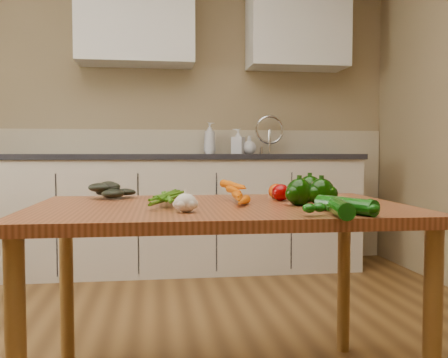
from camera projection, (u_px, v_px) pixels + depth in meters
room at (144, 59)px, 1.81m from camera, size 4.04×5.04×2.64m
counter_run at (177, 211)px, 3.87m from camera, size 2.84×0.64×1.14m
upper_cabinets at (214, 22)px, 3.96m from camera, size 2.15×0.35×0.70m
table at (220, 226)px, 1.81m from camera, size 1.36×0.88×0.72m
soap_bottle_a at (210, 138)px, 4.06m from camera, size 0.14×0.14×0.26m
soap_bottle_b at (238, 141)px, 4.02m from camera, size 0.13×0.12×0.20m
soap_bottle_c at (249, 145)px, 4.04m from camera, size 0.15×0.15×0.15m
carrot_bunch at (215, 195)px, 1.85m from camera, size 0.25×0.20×0.07m
leafy_greens at (112, 187)px, 2.06m from camera, size 0.19×0.17×0.10m
garlic_bulb at (186, 203)px, 1.57m from camera, size 0.07×0.07×0.06m
pepper_a at (299, 192)px, 1.78m from camera, size 0.10×0.10×0.10m
pepper_b at (310, 189)px, 1.93m from camera, size 0.10×0.10×0.10m
pepper_c at (321, 192)px, 1.77m from camera, size 0.09×0.09×0.09m
tomato_a at (281, 192)px, 1.95m from camera, size 0.07×0.07×0.07m
tomato_b at (277, 191)px, 2.04m from camera, size 0.07×0.07×0.06m
tomato_c at (315, 191)px, 2.03m from camera, size 0.07×0.07×0.07m
zucchini_a at (346, 205)px, 1.55m from camera, size 0.14×0.22×0.05m
zucchini_b at (341, 208)px, 1.46m from camera, size 0.09×0.19×0.05m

